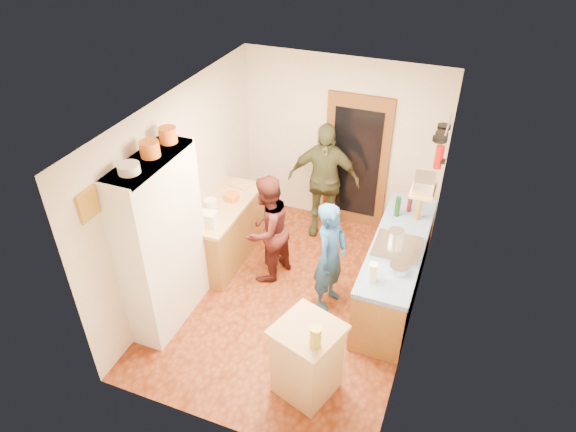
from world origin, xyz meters
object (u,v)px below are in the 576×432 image
Objects in this scene: island_base at (307,361)px; person_back at (324,181)px; right_counter_base at (395,271)px; person_left at (270,229)px; hutch_body at (163,244)px; person_hob at (332,258)px.

person_back reaches higher than island_base.
person_back reaches higher than right_counter_base.
person_back is (-1.31, 1.06, 0.47)m from right_counter_base.
person_left is 0.86× the size of person_back.
hutch_body is 1.23× the size of person_back.
person_hob reaches higher than right_counter_base.
hutch_body is 2.10m from island_base.
right_counter_base is at bearing 72.16° from island_base.
person_left reaches higher than person_hob.
person_back reaches higher than person_hob.
person_hob is 1.61m from person_back.
island_base is 0.48× the size of person_back.
right_counter_base is at bearing -49.29° from person_back.
hutch_body is at bearing 127.07° from person_hob.
person_back is at bearing -179.08° from person_left.
hutch_body is 2.65m from person_back.
island_base is at bearing 50.31° from person_left.
person_hob is at bearing -78.93° from person_back.
person_left is at bearing -174.33° from right_counter_base.
hutch_body is 2.01m from person_hob.
person_left is (-1.64, -0.16, 0.35)m from right_counter_base.
right_counter_base is 1.85m from island_base.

